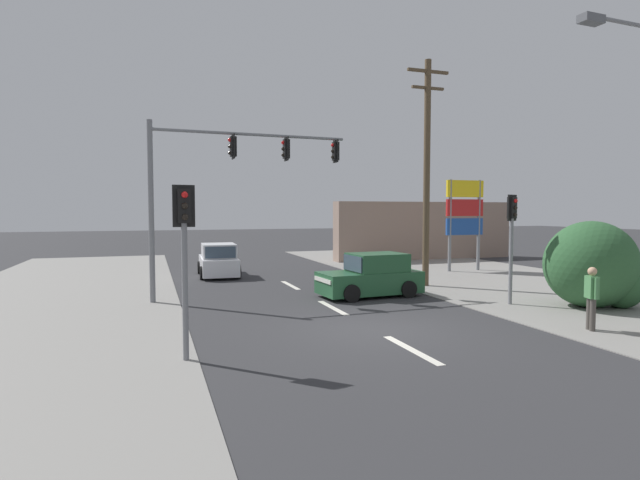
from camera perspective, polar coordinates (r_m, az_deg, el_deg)
The scene contains 16 objects.
ground_plane at distance 13.10m, azimuth 6.07°, elevation -10.10°, with size 140.00×140.00×0.00m, color #303033.
lane_dash_near at distance 11.37m, azimuth 10.41°, elevation -12.20°, with size 0.20×2.40×0.01m, color silver.
lane_dash_mid at distance 15.81m, azimuth 1.45°, elevation -7.73°, with size 0.20×2.40×0.01m, color silver.
lane_dash_far at distance 20.50m, azimuth -3.41°, elevation -5.18°, with size 0.20×2.40×0.01m, color silver.
kerb_right_verge at distance 19.99m, azimuth 27.68°, elevation -5.76°, with size 10.00×44.00×0.02m, color gray.
kerb_left_verge at distance 16.15m, azimuth -29.89°, elevation -7.92°, with size 8.00×40.00×0.02m, color gray.
utility_pole_midground_right at distance 20.54m, azimuth 12.11°, elevation 8.01°, with size 1.80×0.26×9.00m.
traffic_signal_mast at distance 17.54m, azimuth -10.95°, elevation 7.58°, with size 6.89×0.55×6.00m.
pedestal_signal_right_kerb at distance 17.15m, azimuth 21.07°, elevation 1.04°, with size 0.43×0.31×3.56m.
pedestal_signal_left_kerb at distance 10.33m, azimuth -15.24°, elevation -0.24°, with size 0.44×0.30×3.56m.
shopping_plaza_sign at distance 26.15m, azimuth 16.20°, elevation 3.09°, with size 2.10×0.16×4.60m.
roadside_bush at distance 17.92m, azimuth 28.98°, elevation -2.70°, with size 3.06×2.63×2.73m.
shopfront_wall_far at distance 32.07m, azimuth 11.91°, elevation 1.06°, with size 12.00×1.00×3.60m, color gray.
hatchback_oncoming_near at distance 17.89m, azimuth 5.92°, elevation -4.18°, with size 3.74×1.98×1.53m.
hatchback_receding_far at distance 23.67m, azimuth -11.54°, elevation -2.39°, with size 1.90×3.70×1.53m.
pedestrian_at_kerb at distance 14.39m, azimuth 28.62°, elevation -5.52°, with size 0.34×0.52×1.63m.
Camera 1 is at (-5.37, -11.55, 3.04)m, focal length 28.00 mm.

